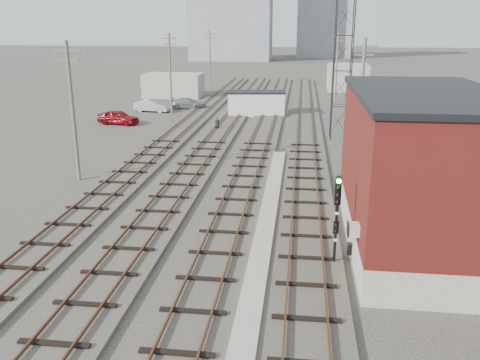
% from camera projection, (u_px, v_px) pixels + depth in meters
% --- Properties ---
extents(ground, '(320.00, 320.00, 0.00)m').
position_uv_depth(ground, '(287.00, 98.00, 70.43)').
color(ground, '#282621').
rests_on(ground, ground).
extents(track_right, '(3.20, 90.00, 0.39)m').
position_uv_depth(track_right, '(305.00, 128.00, 50.19)').
color(track_right, '#332D28').
rests_on(track_right, ground).
extents(track_mid_right, '(3.20, 90.00, 0.39)m').
position_uv_depth(track_mid_right, '(265.00, 127.00, 50.65)').
color(track_mid_right, '#332D28').
rests_on(track_mid_right, ground).
extents(track_mid_left, '(3.20, 90.00, 0.39)m').
position_uv_depth(track_mid_left, '(225.00, 126.00, 51.11)').
color(track_mid_left, '#332D28').
rests_on(track_mid_left, ground).
extents(track_left, '(3.20, 90.00, 0.39)m').
position_uv_depth(track_left, '(186.00, 125.00, 51.57)').
color(track_left, '#332D28').
rests_on(track_left, ground).
extents(platform_curb, '(0.90, 28.00, 0.26)m').
position_uv_depth(platform_curb, '(267.00, 219.00, 26.71)').
color(platform_curb, gray).
rests_on(platform_curb, ground).
extents(brick_building, '(6.54, 12.20, 7.22)m').
position_uv_depth(brick_building, '(420.00, 170.00, 22.97)').
color(brick_building, gray).
rests_on(brick_building, ground).
extents(lattice_tower, '(1.60, 1.60, 15.00)m').
position_uv_depth(lattice_tower, '(343.00, 53.00, 43.87)').
color(lattice_tower, black).
rests_on(lattice_tower, ground).
extents(utility_pole_left_a, '(1.80, 0.24, 9.00)m').
position_uv_depth(utility_pole_left_a, '(73.00, 108.00, 32.51)').
color(utility_pole_left_a, '#595147').
rests_on(utility_pole_left_a, ground).
extents(utility_pole_left_b, '(1.80, 0.24, 9.00)m').
position_uv_depth(utility_pole_left_b, '(170.00, 72.00, 56.22)').
color(utility_pole_left_b, '#595147').
rests_on(utility_pole_left_b, ground).
extents(utility_pole_left_c, '(1.80, 0.24, 9.00)m').
position_uv_depth(utility_pole_left_c, '(210.00, 58.00, 79.92)').
color(utility_pole_left_c, '#595147').
rests_on(utility_pole_left_c, ground).
extents(utility_pole_right_a, '(1.80, 0.24, 9.00)m').
position_uv_depth(utility_pole_right_a, '(361.00, 96.00, 37.91)').
color(utility_pole_right_a, '#595147').
rests_on(utility_pole_right_a, ground).
extents(utility_pole_right_b, '(1.80, 0.24, 9.00)m').
position_uv_depth(utility_pole_right_b, '(337.00, 65.00, 66.36)').
color(utility_pole_right_b, '#595147').
rests_on(utility_pole_right_b, ground).
extents(apartment_left, '(22.00, 14.00, 30.00)m').
position_uv_depth(apartment_left, '(231.00, 4.00, 139.17)').
color(apartment_left, gray).
rests_on(apartment_left, ground).
extents(apartment_right, '(16.00, 12.00, 26.00)m').
position_uv_depth(apartment_right, '(325.00, 13.00, 151.00)').
color(apartment_right, gray).
rests_on(apartment_right, ground).
extents(shed_left, '(8.00, 5.00, 3.20)m').
position_uv_depth(shed_left, '(174.00, 85.00, 71.79)').
color(shed_left, gray).
rests_on(shed_left, ground).
extents(shed_right, '(6.00, 6.00, 4.00)m').
position_uv_depth(shed_right, '(348.00, 77.00, 78.28)').
color(shed_right, gray).
rests_on(shed_right, ground).
extents(signal_mast, '(0.40, 0.41, 4.05)m').
position_uv_depth(signal_mast, '(337.00, 214.00, 21.19)').
color(signal_mast, gray).
rests_on(signal_mast, ground).
extents(switch_stand, '(0.35, 0.35, 1.17)m').
position_uv_depth(switch_stand, '(217.00, 124.00, 49.55)').
color(switch_stand, black).
rests_on(switch_stand, ground).
extents(site_trailer, '(6.78, 3.64, 2.72)m').
position_uv_depth(site_trailer, '(256.00, 103.00, 57.09)').
color(site_trailer, silver).
rests_on(site_trailer, ground).
extents(car_red, '(4.55, 2.47, 1.47)m').
position_uv_depth(car_red, '(118.00, 117.00, 52.29)').
color(car_red, maroon).
rests_on(car_red, ground).
extents(car_silver, '(4.56, 2.26, 1.44)m').
position_uv_depth(car_silver, '(153.00, 106.00, 59.68)').
color(car_silver, '#A6A7AE').
rests_on(car_silver, ground).
extents(car_grey, '(4.50, 1.98, 1.29)m').
position_uv_depth(car_grey, '(188.00, 103.00, 61.85)').
color(car_grey, slate).
rests_on(car_grey, ground).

